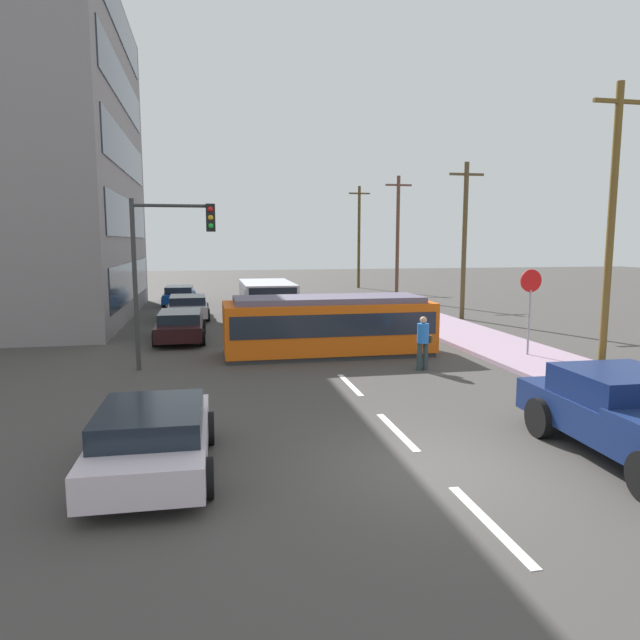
# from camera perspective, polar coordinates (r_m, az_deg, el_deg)

# --- Properties ---
(ground_plane) EXTENTS (120.00, 120.00, 0.00)m
(ground_plane) POSITION_cam_1_polar(r_m,az_deg,el_deg) (19.76, 0.15, -3.66)
(ground_plane) COLOR #413E3B
(sidewalk_curb_right) EXTENTS (3.20, 36.00, 0.14)m
(sidewalk_curb_right) POSITION_cam_1_polar(r_m,az_deg,el_deg) (18.77, 23.64, -4.73)
(sidewalk_curb_right) COLOR #A1849B
(sidewalk_curb_right) RESTS_ON ground
(lane_stripe_0) EXTENTS (0.16, 2.40, 0.01)m
(lane_stripe_0) POSITION_cam_1_polar(r_m,az_deg,el_deg) (8.89, 16.52, -18.86)
(lane_stripe_0) COLOR silver
(lane_stripe_0) RESTS_ON ground
(lane_stripe_1) EXTENTS (0.16, 2.40, 0.01)m
(lane_stripe_1) POSITION_cam_1_polar(r_m,az_deg,el_deg) (12.28, 7.68, -10.96)
(lane_stripe_1) COLOR silver
(lane_stripe_1) RESTS_ON ground
(lane_stripe_2) EXTENTS (0.16, 2.40, 0.01)m
(lane_stripe_2) POSITION_cam_1_polar(r_m,az_deg,el_deg) (15.96, 3.01, -6.46)
(lane_stripe_2) COLOR silver
(lane_stripe_2) RESTS_ON ground
(lane_stripe_3) EXTENTS (0.16, 2.40, 0.01)m
(lane_stripe_3) POSITION_cam_1_polar(r_m,az_deg,el_deg) (25.89, -2.61, -0.90)
(lane_stripe_3) COLOR silver
(lane_stripe_3) RESTS_ON ground
(lane_stripe_4) EXTENTS (0.16, 2.40, 0.01)m
(lane_stripe_4) POSITION_cam_1_polar(r_m,az_deg,el_deg) (31.78, -4.24, 0.73)
(lane_stripe_4) COLOR silver
(lane_stripe_4) RESTS_ON ground
(streetcar_tram) EXTENTS (7.23, 2.57, 2.05)m
(streetcar_tram) POSITION_cam_1_polar(r_m,az_deg,el_deg) (19.95, 0.83, -0.45)
(streetcar_tram) COLOR #DD560E
(streetcar_tram) RESTS_ON ground
(city_bus) EXTENTS (2.56, 5.43, 1.89)m
(city_bus) POSITION_cam_1_polar(r_m,az_deg,el_deg) (29.26, -5.31, 2.22)
(city_bus) COLOR #AEAFBF
(city_bus) RESTS_ON ground
(pedestrian_crossing) EXTENTS (0.51, 0.36, 1.67)m
(pedestrian_crossing) POSITION_cam_1_polar(r_m,az_deg,el_deg) (17.83, 10.25, -1.96)
(pedestrian_crossing) COLOR #2C3A3D
(pedestrian_crossing) RESTS_ON ground
(pickup_truck_parked) EXTENTS (2.35, 5.04, 1.55)m
(pickup_truck_parked) POSITION_cam_1_polar(r_m,az_deg,el_deg) (11.91, 29.14, -8.52)
(pickup_truck_parked) COLOR navy
(pickup_truck_parked) RESTS_ON ground
(parked_sedan_near) EXTENTS (2.12, 4.04, 1.19)m
(parked_sedan_near) POSITION_cam_1_polar(r_m,az_deg,el_deg) (10.38, -16.40, -11.19)
(parked_sedan_near) COLOR silver
(parked_sedan_near) RESTS_ON ground
(parked_sedan_mid) EXTENTS (1.97, 4.57, 1.19)m
(parked_sedan_mid) POSITION_cam_1_polar(r_m,az_deg,el_deg) (23.52, -13.76, -0.48)
(parked_sedan_mid) COLOR black
(parked_sedan_mid) RESTS_ON ground
(parked_sedan_far) EXTENTS (2.18, 4.55, 1.19)m
(parked_sedan_far) POSITION_cam_1_polar(r_m,az_deg,el_deg) (30.05, -13.04, 1.32)
(parked_sedan_far) COLOR #BFB7C0
(parked_sedan_far) RESTS_ON ground
(parked_sedan_furthest) EXTENTS (2.01, 4.51, 1.19)m
(parked_sedan_furthest) POSITION_cam_1_polar(r_m,az_deg,el_deg) (36.60, -13.84, 2.44)
(parked_sedan_furthest) COLOR navy
(parked_sedan_furthest) RESTS_ON ground
(stop_sign) EXTENTS (0.76, 0.07, 2.88)m
(stop_sign) POSITION_cam_1_polar(r_m,az_deg,el_deg) (20.38, 20.26, 2.44)
(stop_sign) COLOR gray
(stop_sign) RESTS_ON sidewalk_curb_right
(traffic_light_mast) EXTENTS (2.51, 0.33, 5.21)m
(traffic_light_mast) POSITION_cam_1_polar(r_m,az_deg,el_deg) (18.07, -15.09, 6.56)
(traffic_light_mast) COLOR #333333
(traffic_light_mast) RESTS_ON ground
(utility_pole_near) EXTENTS (1.80, 0.24, 8.86)m
(utility_pole_near) POSITION_cam_1_polar(r_m,az_deg,el_deg) (20.69, 27.07, 8.86)
(utility_pole_near) COLOR brown
(utility_pole_near) RESTS_ON ground
(utility_pole_mid) EXTENTS (1.80, 0.24, 7.83)m
(utility_pole_mid) POSITION_cam_1_polar(r_m,az_deg,el_deg) (29.87, 14.22, 7.92)
(utility_pole_mid) COLOR brown
(utility_pole_mid) RESTS_ON ground
(utility_pole_far) EXTENTS (1.80, 0.24, 8.22)m
(utility_pole_far) POSITION_cam_1_polar(r_m,az_deg,el_deg) (38.93, 7.75, 8.32)
(utility_pole_far) COLOR brown
(utility_pole_far) RESTS_ON ground
(utility_pole_distant) EXTENTS (1.80, 0.24, 8.49)m
(utility_pole_distant) POSITION_cam_1_polar(r_m,az_deg,el_deg) (48.71, 3.91, 8.43)
(utility_pole_distant) COLOR #4F3E20
(utility_pole_distant) RESTS_ON ground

